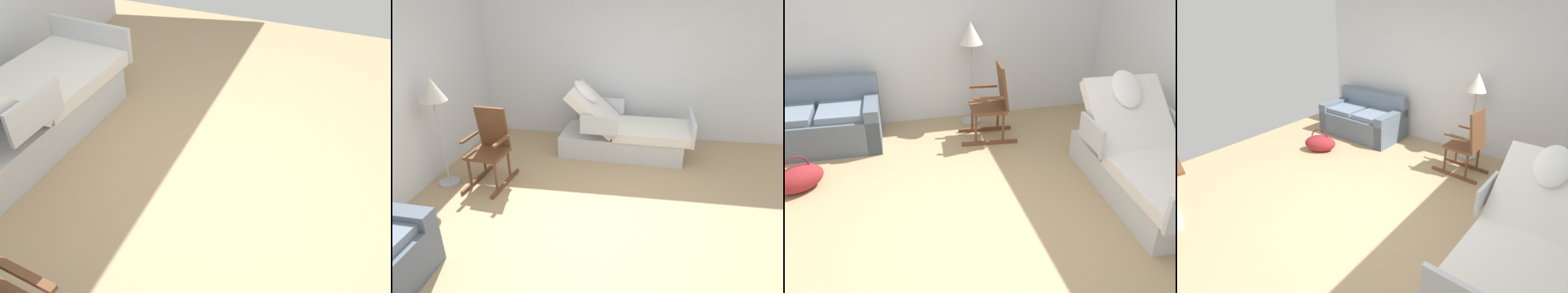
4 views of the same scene
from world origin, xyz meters
The scene contains 5 objects.
ground_plane centered at (0.00, 0.00, 0.00)m, with size 6.65×6.65×0.00m, color tan.
side_wall centered at (2.67, 0.00, 1.35)m, with size 0.10×5.52×2.70m, color silver.
hospital_bed centered at (1.89, 0.07, 0.32)m, with size 1.08×2.10×1.21m.
rocking_chair centered at (0.68, 1.81, 0.50)m, with size 0.80×0.54×1.05m.
floor_lamp centered at (0.51, 2.39, 1.23)m, with size 0.34×0.34×1.48m.
Camera 2 is at (-3.06, -0.10, 2.33)m, focal length 29.82 mm.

